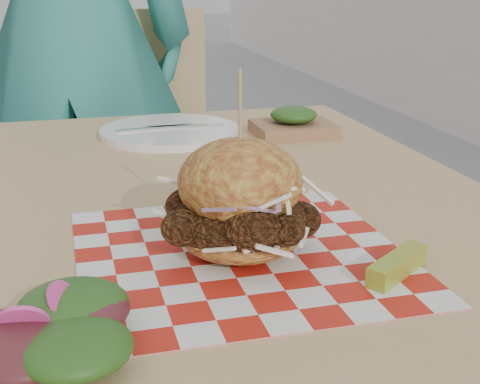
{
  "coord_description": "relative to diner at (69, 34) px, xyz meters",
  "views": [
    {
      "loc": [
        -0.48,
        -0.86,
        1.06
      ],
      "look_at": [
        -0.3,
        -0.19,
        0.82
      ],
      "focal_mm": 50.0,
      "sensor_mm": 36.0,
      "label": 1
    }
  ],
  "objects": [
    {
      "name": "diner",
      "position": [
        0.0,
        0.0,
        0.0
      ],
      "size": [
        0.7,
        0.51,
        1.79
      ],
      "primitive_type": "imported",
      "rotation": [
        0.0,
        0.0,
        3.01
      ],
      "color": "teal",
      "rests_on": "ground"
    },
    {
      "name": "patio_table",
      "position": [
        0.17,
        -0.97,
        -0.22
      ],
      "size": [
        0.8,
        1.2,
        0.75
      ],
      "color": "tan",
      "rests_on": "ground"
    },
    {
      "name": "patio_chair",
      "position": [
        0.15,
        -0.02,
        -0.34
      ],
      "size": [
        0.47,
        0.48,
        0.95
      ],
      "rotation": [
        0.0,
        0.0,
        0.14
      ],
      "color": "tan",
      "rests_on": "ground"
    },
    {
      "name": "paper_liner",
      "position": [
        0.15,
        -1.15,
        -0.14
      ],
      "size": [
        0.36,
        0.36,
        0.0
      ],
      "primitive_type": "cube",
      "color": "red",
      "rests_on": "patio_table"
    },
    {
      "name": "sandwich",
      "position": [
        0.15,
        -1.15,
        -0.08
      ],
      "size": [
        0.18,
        0.18,
        0.21
      ],
      "color": "gold",
      "rests_on": "paper_liner"
    },
    {
      "name": "pickle_spear",
      "position": [
        0.29,
        -1.25,
        -0.13
      ],
      "size": [
        0.09,
        0.07,
        0.02
      ],
      "primitive_type": "cube",
      "rotation": [
        0.0,
        0.0,
        0.62
      ],
      "color": "#9EA630",
      "rests_on": "paper_liner"
    },
    {
      "name": "side_salad",
      "position": [
        -0.06,
        -1.31,
        -0.13
      ],
      "size": [
        0.14,
        0.14,
        0.05
      ],
      "color": "#3F1419",
      "rests_on": "patio_table"
    },
    {
      "name": "place_setting",
      "position": [
        0.17,
        -0.57,
        -0.14
      ],
      "size": [
        0.27,
        0.27,
        0.02
      ],
      "color": "white",
      "rests_on": "patio_table"
    },
    {
      "name": "kraft_tray",
      "position": [
        0.4,
        -0.63,
        -0.12
      ],
      "size": [
        0.15,
        0.12,
        0.06
      ],
      "color": "#946643",
      "rests_on": "patio_table"
    }
  ]
}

